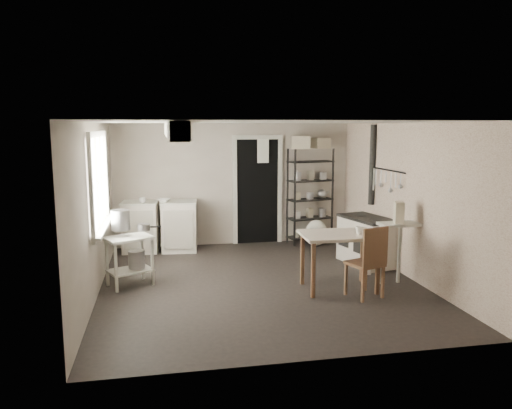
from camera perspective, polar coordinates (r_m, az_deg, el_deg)
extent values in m
plane|color=black|center=(7.34, 0.45, -8.88)|extent=(5.00, 5.00, 0.00)
plane|color=beige|center=(6.99, 0.47, 9.39)|extent=(5.00, 5.00, 0.00)
cube|color=#B0A596|center=(9.51, -2.52, 2.32)|extent=(4.50, 0.02, 2.30)
cube|color=#B0A596|center=(4.69, 6.53, -4.61)|extent=(4.50, 0.02, 2.30)
cube|color=#B0A596|center=(6.99, -17.93, -0.51)|extent=(0.02, 5.00, 2.30)
cube|color=#B0A596|center=(7.83, 16.83, 0.51)|extent=(0.02, 5.00, 2.30)
cylinder|color=#A7A8AA|center=(7.27, -15.23, -1.72)|extent=(0.33, 0.33, 0.28)
cylinder|color=#A7A8AA|center=(7.14, -12.70, -2.54)|extent=(0.23, 0.23, 0.10)
cylinder|color=#A7A8AA|center=(7.29, -13.49, -6.11)|extent=(0.26, 0.26, 0.25)
imported|color=white|center=(9.03, -10.52, 0.59)|extent=(0.40, 0.40, 0.08)
imported|color=white|center=(8.99, -12.86, 0.55)|extent=(0.16, 0.16, 0.10)
imported|color=white|center=(9.51, 4.73, 3.67)|extent=(0.11, 0.11, 0.21)
cube|color=beige|center=(9.49, 5.13, 7.48)|extent=(0.41, 0.37, 0.24)
cube|color=beige|center=(9.66, 7.36, 7.35)|extent=(0.37, 0.35, 0.20)
cube|color=beige|center=(7.35, 16.01, -1.08)|extent=(0.18, 0.23, 0.30)
imported|color=white|center=(6.96, 11.71, -3.14)|extent=(0.12, 0.12, 0.10)
ellipsoid|color=white|center=(9.53, 6.91, -3.27)|extent=(0.49, 0.45, 0.50)
cylinder|color=white|center=(7.90, 12.62, -7.22)|extent=(0.15, 0.15, 0.15)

